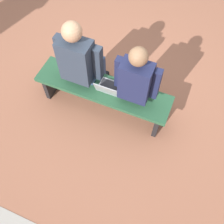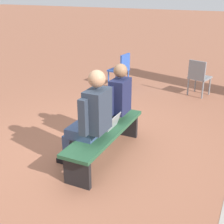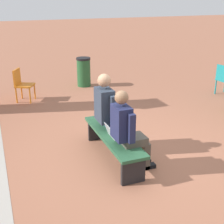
{
  "view_description": "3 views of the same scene",
  "coord_description": "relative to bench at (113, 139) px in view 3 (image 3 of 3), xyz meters",
  "views": [
    {
      "loc": [
        -0.86,
        2.14,
        3.16
      ],
      "look_at": [
        -0.26,
        0.73,
        0.67
      ],
      "focal_mm": 42.0,
      "sensor_mm": 36.0,
      "label": 1
    },
    {
      "loc": [
        3.67,
        2.14,
        2.38
      ],
      "look_at": [
        0.42,
        0.6,
        0.92
      ],
      "focal_mm": 50.0,
      "sensor_mm": 36.0,
      "label": 2
    },
    {
      "loc": [
        -4.34,
        2.04,
        2.64
      ],
      "look_at": [
        0.49,
        0.16,
        0.66
      ],
      "focal_mm": 50.0,
      "sensor_mm": 36.0,
      "label": 3
    }
  ],
  "objects": [
    {
      "name": "laptop",
      "position": [
        -0.09,
        0.01,
        0.15
      ],
      "size": [
        0.32,
        0.29,
        0.21
      ],
      "color": "#9EA0A5",
      "rests_on": "bench"
    },
    {
      "name": "bench",
      "position": [
        0.0,
        0.0,
        0.0
      ],
      "size": [
        1.8,
        0.44,
        0.45
      ],
      "color": "#285638",
      "rests_on": "ground"
    },
    {
      "name": "ground_plane",
      "position": [
        -0.04,
        -0.31,
        -0.35
      ],
      "size": [
        60.0,
        60.0,
        0.0
      ],
      "primitive_type": "plane",
      "color": "#9E6047"
    },
    {
      "name": "person_student",
      "position": [
        -0.43,
        -0.07,
        0.36
      ],
      "size": [
        0.53,
        0.67,
        1.33
      ],
      "color": "#4C473D",
      "rests_on": "ground"
    },
    {
      "name": "person_adult",
      "position": [
        0.31,
        -0.07,
        0.39
      ],
      "size": [
        0.58,
        0.73,
        1.41
      ],
      "color": "#384C75",
      "rests_on": "ground"
    },
    {
      "name": "litter_bin",
      "position": [
        4.46,
        -0.81,
        0.08
      ],
      "size": [
        0.42,
        0.42,
        0.86
      ],
      "color": "#23562D",
      "rests_on": "ground"
    },
    {
      "name": "plastic_chair_by_pillar",
      "position": [
        3.69,
        1.07,
        0.13
      ],
      "size": [
        0.57,
        0.57,
        0.84
      ],
      "color": "orange",
      "rests_on": "ground"
    }
  ]
}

